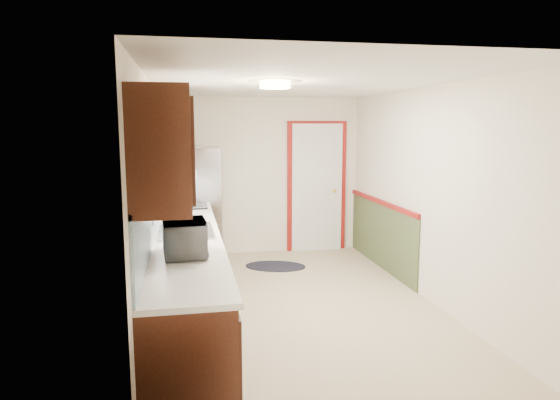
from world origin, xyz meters
name	(u,v)px	position (x,y,z in m)	size (l,w,h in m)	color
room_shell	(300,199)	(0.00, 0.00, 1.20)	(3.20, 5.20, 2.52)	tan
kitchen_run	(182,247)	(-1.24, -0.29, 0.81)	(0.63, 4.00, 2.20)	black
back_wall_trim	(330,197)	(0.99, 2.21, 0.89)	(1.12, 2.30, 2.08)	maroon
ceiling_fixture	(275,85)	(-0.30, -0.20, 2.36)	(0.30, 0.30, 0.06)	#FFD88C
microwave	(185,234)	(-1.20, -1.10, 1.11)	(0.50, 0.28, 0.34)	white
refrigerator	(198,206)	(-1.02, 2.00, 0.83)	(0.76, 0.73, 1.67)	#B7B7BC
rug	(275,266)	(0.04, 1.62, 0.01)	(0.85, 0.55, 0.01)	black
cooktop	(185,205)	(-1.19, 1.40, 0.95)	(0.55, 0.66, 0.02)	black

